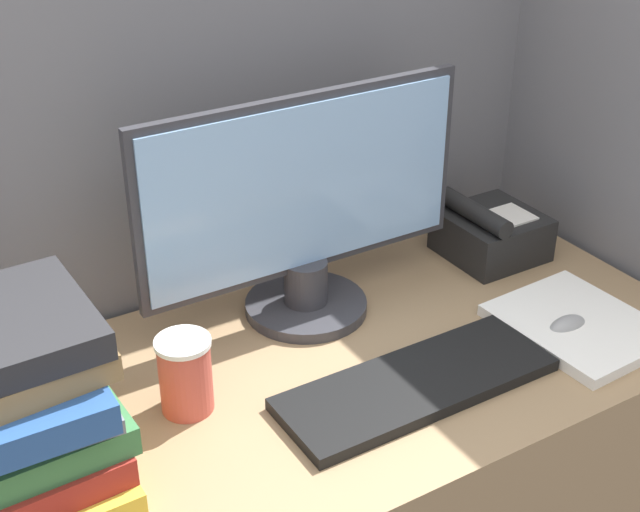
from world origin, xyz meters
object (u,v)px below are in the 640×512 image
at_px(keyboard, 417,384).
at_px(book_stack, 18,404).
at_px(coffee_cup, 185,374).
at_px(mouse, 567,326).
at_px(desk_telephone, 490,233).
at_px(monitor, 304,214).

height_order(keyboard, book_stack, book_stack).
bearing_deg(book_stack, coffee_cup, 6.62).
xyz_separation_m(mouse, coffee_cup, (-0.63, 0.15, 0.04)).
relative_size(mouse, book_stack, 0.25).
bearing_deg(desk_telephone, mouse, -104.27).
height_order(monitor, book_stack, monitor).
bearing_deg(mouse, book_stack, 171.82).
height_order(coffee_cup, desk_telephone, same).
height_order(mouse, book_stack, book_stack).
bearing_deg(keyboard, desk_telephone, 35.83).
relative_size(coffee_cup, desk_telephone, 0.68).
relative_size(monitor, book_stack, 1.99).
bearing_deg(desk_telephone, monitor, 178.24).
bearing_deg(coffee_cup, desk_telephone, 10.68).
xyz_separation_m(mouse, book_stack, (-0.88, 0.13, 0.11)).
relative_size(monitor, desk_telephone, 3.33).
bearing_deg(keyboard, monitor, 96.13).
xyz_separation_m(keyboard, coffee_cup, (-0.32, 0.14, 0.05)).
xyz_separation_m(mouse, desk_telephone, (0.07, 0.29, 0.03)).
xyz_separation_m(keyboard, desk_telephone, (0.38, 0.28, 0.04)).
bearing_deg(monitor, book_stack, -161.97).
bearing_deg(monitor, keyboard, -83.87).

